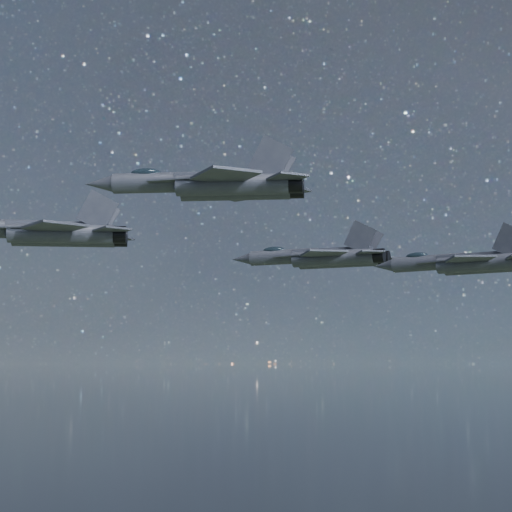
# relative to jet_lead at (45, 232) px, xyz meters

# --- Properties ---
(jet_lead) EXTENTS (19.05, 12.67, 4.84)m
(jet_lead) POSITION_rel_jet_lead_xyz_m (0.00, 0.00, 0.00)
(jet_lead) COLOR #353843
(jet_left) EXTENTS (17.95, 12.49, 4.51)m
(jet_left) POSITION_rel_jet_lead_xyz_m (21.80, 18.45, -0.69)
(jet_left) COLOR #353843
(jet_right) EXTENTS (16.15, 11.20, 4.06)m
(jet_right) POSITION_rel_jet_lead_xyz_m (19.94, -12.90, 0.61)
(jet_right) COLOR #353843
(jet_slot) EXTENTS (15.64, 10.48, 3.95)m
(jet_slot) POSITION_rel_jet_lead_xyz_m (36.62, 6.79, -3.03)
(jet_slot) COLOR #353843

